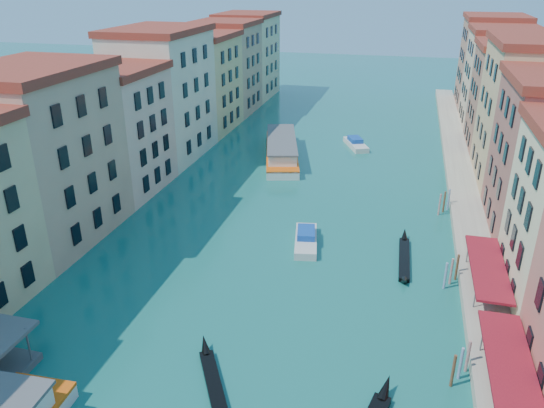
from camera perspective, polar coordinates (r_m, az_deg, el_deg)
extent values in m
cube|color=tan|center=(65.05, -23.52, 4.37)|extent=(12.00, 17.00, 19.00)
cube|color=maroon|center=(62.80, -25.02, 12.98)|extent=(12.80, 17.40, 1.00)
cube|color=#DCA88E|center=(77.56, -16.63, 7.29)|extent=(12.00, 14.00, 16.50)
cube|color=maroon|center=(75.71, -17.42, 13.64)|extent=(12.80, 14.40, 1.00)
cube|color=beige|center=(90.78, -11.68, 11.22)|extent=(12.00, 18.00, 20.00)
cube|color=maroon|center=(89.19, -12.26, 17.81)|extent=(12.80, 18.40, 1.00)
cube|color=tan|center=(106.25, -7.64, 12.58)|extent=(12.00, 16.00, 17.50)
cube|color=maroon|center=(104.89, -7.93, 17.54)|extent=(12.80, 16.40, 1.00)
cube|color=tan|center=(120.45, -4.88, 14.24)|extent=(12.00, 15.00, 18.50)
cube|color=maroon|center=(119.25, -5.05, 18.87)|extent=(12.80, 15.40, 1.00)
cube|color=#D4BD8C|center=(135.44, -2.61, 15.45)|extent=(12.00, 17.00, 19.00)
cube|color=maroon|center=(134.38, -2.69, 19.68)|extent=(12.80, 17.40, 1.00)
cube|color=tan|center=(83.63, 25.94, 8.29)|extent=(12.00, 18.00, 20.00)
cube|color=#A2644D|center=(99.73, 24.24, 10.01)|extent=(12.00, 15.00, 17.50)
cube|color=maroon|center=(98.28, 25.16, 15.22)|extent=(12.80, 15.40, 1.00)
cube|color=#E0B38C|center=(114.66, 23.20, 11.99)|extent=(12.00, 16.00, 18.50)
cube|color=maroon|center=(113.40, 24.01, 16.79)|extent=(12.80, 16.40, 1.00)
cube|color=#AD7058|center=(130.72, 22.34, 13.59)|extent=(12.00, 17.00, 19.50)
cube|color=maroon|center=(129.62, 23.07, 18.02)|extent=(12.80, 17.40, 1.00)
cube|color=#A19581|center=(79.47, 19.83, 1.32)|extent=(4.00, 140.00, 1.00)
cube|color=maroon|center=(42.29, 24.49, -16.56)|extent=(3.20, 15.30, 0.25)
cylinder|color=#575659|center=(46.90, 21.55, -13.95)|extent=(0.12, 0.12, 3.00)
cube|color=maroon|center=(55.02, 22.20, -6.29)|extent=(3.20, 12.60, 0.25)
cylinder|color=#575659|center=(51.97, 20.90, -9.85)|extent=(0.12, 0.12, 3.00)
cylinder|color=#575659|center=(59.18, 20.22, -5.45)|extent=(0.12, 0.12, 3.00)
cylinder|color=brown|center=(43.87, 18.88, -16.77)|extent=(0.24, 0.24, 3.20)
cylinder|color=brown|center=(44.72, 19.60, -16.00)|extent=(0.24, 0.24, 3.20)
cylinder|color=brown|center=(45.59, 20.29, -15.26)|extent=(0.24, 0.24, 3.20)
cylinder|color=brown|center=(55.36, 18.13, -7.48)|extent=(0.24, 0.24, 3.20)
cylinder|color=brown|center=(56.29, 18.70, -7.02)|extent=(0.24, 0.24, 3.20)
cylinder|color=brown|center=(57.22, 19.25, -6.57)|extent=(0.24, 0.24, 3.20)
cylinder|color=brown|center=(71.46, 17.57, -0.16)|extent=(0.24, 0.24, 3.20)
cylinder|color=brown|center=(72.43, 18.02, 0.10)|extent=(0.24, 0.24, 3.20)
cylinder|color=brown|center=(73.40, 18.45, 0.35)|extent=(0.24, 0.24, 3.20)
cube|color=silver|center=(90.18, 1.03, 5.47)|extent=(10.42, 22.67, 1.33)
cube|color=white|center=(89.74, 1.03, 6.34)|extent=(8.76, 18.25, 1.77)
cube|color=#575659|center=(89.43, 1.04, 6.98)|extent=(9.22, 18.87, 0.28)
cube|color=#EA590D|center=(89.99, 1.03, 5.84)|extent=(10.47, 22.69, 0.28)
cube|color=black|center=(42.01, -6.10, -19.46)|extent=(5.49, 8.44, 0.45)
cone|color=black|center=(45.57, -7.24, -14.86)|extent=(1.80, 2.21, 1.70)
cone|color=black|center=(42.25, 12.14, -18.79)|extent=(1.53, 2.48, 1.93)
cube|color=black|center=(59.73, 14.03, -5.74)|extent=(1.35, 9.16, 0.46)
cone|color=black|center=(64.05, 14.07, -3.25)|extent=(0.97, 2.06, 1.71)
cone|color=black|center=(55.19, 14.05, -8.02)|extent=(0.96, 1.71, 1.50)
cube|color=silver|center=(61.29, 3.67, -3.98)|extent=(3.76, 8.08, 0.89)
cube|color=#1346A1|center=(61.43, 3.69, -3.10)|extent=(2.55, 3.63, 0.78)
cube|color=silver|center=(96.78, 9.01, 6.33)|extent=(5.37, 8.15, 0.89)
cube|color=#1346A1|center=(97.07, 8.94, 6.86)|extent=(3.18, 3.87, 0.78)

